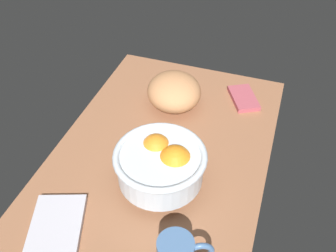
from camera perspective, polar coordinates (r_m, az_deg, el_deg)
ground_plane at (r=102.53cm, az=-0.76°, el=-3.99°), size 79.86×54.48×3.00cm
fruit_bowl at (r=88.73cm, az=-0.98°, el=-5.62°), size 21.48×21.48×11.88cm
bread_loaf at (r=112.23cm, az=0.91°, el=5.17°), size 22.18×21.63×9.65cm
napkin_folded at (r=118.59cm, az=11.16°, el=4.10°), size 13.57×11.53×1.46cm
napkin_spare at (r=89.23cm, az=-16.21°, el=-13.99°), size 18.12×15.48×1.51cm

